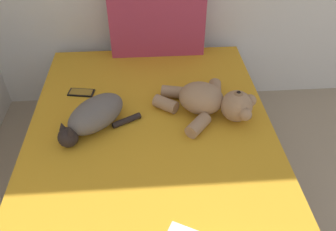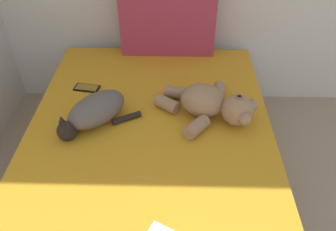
{
  "view_description": "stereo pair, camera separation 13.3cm",
  "coord_description": "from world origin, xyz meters",
  "px_view_note": "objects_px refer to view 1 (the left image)",
  "views": [
    {
      "loc": [
        1.09,
        2.03,
        1.68
      ],
      "look_at": [
        1.19,
        3.45,
        0.5
      ],
      "focal_mm": 37.23,
      "sensor_mm": 36.0,
      "label": 1
    },
    {
      "loc": [
        1.22,
        2.03,
        1.68
      ],
      "look_at": [
        1.19,
        3.45,
        0.5
      ],
      "focal_mm": 37.23,
      "sensor_mm": 36.0,
      "label": 2
    }
  ],
  "objects_px": {
    "bed": "(153,180)",
    "cell_phone": "(81,92)",
    "patterned_cushion": "(157,21)",
    "cat": "(94,116)",
    "teddy_bear": "(211,101)"
  },
  "relations": [
    {
      "from": "bed",
      "to": "cell_phone",
      "type": "height_order",
      "value": "cell_phone"
    },
    {
      "from": "cat",
      "to": "teddy_bear",
      "type": "height_order",
      "value": "teddy_bear"
    },
    {
      "from": "bed",
      "to": "cat",
      "type": "height_order",
      "value": "cat"
    },
    {
      "from": "bed",
      "to": "patterned_cushion",
      "type": "xyz_separation_m",
      "value": [
        0.07,
        0.93,
        0.47
      ]
    },
    {
      "from": "cell_phone",
      "to": "teddy_bear",
      "type": "bearing_deg",
      "value": -17.64
    },
    {
      "from": "patterned_cushion",
      "to": "cell_phone",
      "type": "bearing_deg",
      "value": -136.21
    },
    {
      "from": "patterned_cushion",
      "to": "teddy_bear",
      "type": "bearing_deg",
      "value": -69.68
    },
    {
      "from": "bed",
      "to": "cell_phone",
      "type": "distance_m",
      "value": 0.67
    },
    {
      "from": "bed",
      "to": "cell_phone",
      "type": "relative_size",
      "value": 12.85
    },
    {
      "from": "cell_phone",
      "to": "bed",
      "type": "bearing_deg",
      "value": -50.47
    },
    {
      "from": "cell_phone",
      "to": "patterned_cushion",
      "type": "bearing_deg",
      "value": 43.79
    },
    {
      "from": "patterned_cushion",
      "to": "cat",
      "type": "bearing_deg",
      "value": -115.59
    },
    {
      "from": "cat",
      "to": "teddy_bear",
      "type": "bearing_deg",
      "value": 6.84
    },
    {
      "from": "bed",
      "to": "teddy_bear",
      "type": "relative_size",
      "value": 3.69
    },
    {
      "from": "patterned_cushion",
      "to": "cat",
      "type": "height_order",
      "value": "patterned_cushion"
    }
  ]
}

